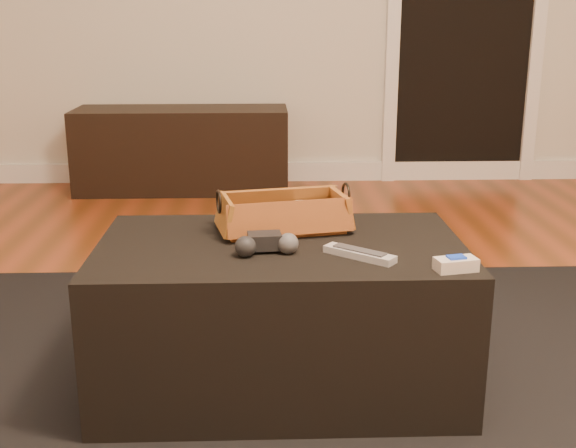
{
  "coord_description": "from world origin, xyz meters",
  "views": [
    {
      "loc": [
        0.04,
        -1.83,
        1.03
      ],
      "look_at": [
        0.11,
        0.03,
        0.49
      ],
      "focal_mm": 45.0,
      "sensor_mm": 36.0,
      "label": 1
    }
  ],
  "objects_px": {
    "ottoman": "(281,314)",
    "cream_gadget": "(456,264)",
    "tv_remote": "(278,225)",
    "wicker_basket": "(284,216)",
    "media_cabinet": "(183,150)",
    "silver_remote": "(359,254)",
    "game_controller": "(266,243)"
  },
  "relations": [
    {
      "from": "media_cabinet",
      "to": "ottoman",
      "type": "relative_size",
      "value": 1.26
    },
    {
      "from": "wicker_basket",
      "to": "game_controller",
      "type": "relative_size",
      "value": 2.31
    },
    {
      "from": "media_cabinet",
      "to": "silver_remote",
      "type": "xyz_separation_m",
      "value": [
        0.73,
        -2.59,
        0.19
      ]
    },
    {
      "from": "tv_remote",
      "to": "cream_gadget",
      "type": "bearing_deg",
      "value": -56.26
    },
    {
      "from": "media_cabinet",
      "to": "tv_remote",
      "type": "relative_size",
      "value": 6.37
    },
    {
      "from": "tv_remote",
      "to": "wicker_basket",
      "type": "distance_m",
      "value": 0.03
    },
    {
      "from": "media_cabinet",
      "to": "game_controller",
      "type": "height_order",
      "value": "media_cabinet"
    },
    {
      "from": "tv_remote",
      "to": "wicker_basket",
      "type": "relative_size",
      "value": 0.49
    },
    {
      "from": "tv_remote",
      "to": "silver_remote",
      "type": "xyz_separation_m",
      "value": [
        0.2,
        -0.23,
        -0.01
      ]
    },
    {
      "from": "silver_remote",
      "to": "cream_gadget",
      "type": "height_order",
      "value": "cream_gadget"
    },
    {
      "from": "media_cabinet",
      "to": "wicker_basket",
      "type": "distance_m",
      "value": 2.41
    },
    {
      "from": "wicker_basket",
      "to": "cream_gadget",
      "type": "xyz_separation_m",
      "value": [
        0.41,
        -0.35,
        -0.03
      ]
    },
    {
      "from": "tv_remote",
      "to": "game_controller",
      "type": "height_order",
      "value": "game_controller"
    },
    {
      "from": "silver_remote",
      "to": "wicker_basket",
      "type": "bearing_deg",
      "value": 127.05
    },
    {
      "from": "tv_remote",
      "to": "media_cabinet",
      "type": "bearing_deg",
      "value": 84.73
    },
    {
      "from": "tv_remote",
      "to": "wicker_basket",
      "type": "xyz_separation_m",
      "value": [
        0.02,
        0.02,
        0.02
      ]
    },
    {
      "from": "ottoman",
      "to": "cream_gadget",
      "type": "bearing_deg",
      "value": -29.2
    },
    {
      "from": "ottoman",
      "to": "game_controller",
      "type": "xyz_separation_m",
      "value": [
        -0.04,
        -0.09,
        0.24
      ]
    },
    {
      "from": "silver_remote",
      "to": "media_cabinet",
      "type": "bearing_deg",
      "value": 105.78
    },
    {
      "from": "wicker_basket",
      "to": "game_controller",
      "type": "distance_m",
      "value": 0.21
    },
    {
      "from": "media_cabinet",
      "to": "wicker_basket",
      "type": "height_order",
      "value": "wicker_basket"
    },
    {
      "from": "ottoman",
      "to": "cream_gadget",
      "type": "height_order",
      "value": "cream_gadget"
    },
    {
      "from": "game_controller",
      "to": "cream_gadget",
      "type": "bearing_deg",
      "value": -17.8
    },
    {
      "from": "ottoman",
      "to": "wicker_basket",
      "type": "height_order",
      "value": "wicker_basket"
    },
    {
      "from": "ottoman",
      "to": "silver_remote",
      "type": "bearing_deg",
      "value": -33.02
    },
    {
      "from": "ottoman",
      "to": "cream_gadget",
      "type": "distance_m",
      "value": 0.53
    },
    {
      "from": "media_cabinet",
      "to": "ottoman",
      "type": "height_order",
      "value": "media_cabinet"
    },
    {
      "from": "game_controller",
      "to": "wicker_basket",
      "type": "bearing_deg",
      "value": 75.67
    },
    {
      "from": "media_cabinet",
      "to": "game_controller",
      "type": "bearing_deg",
      "value": -79.08
    },
    {
      "from": "ottoman",
      "to": "wicker_basket",
      "type": "bearing_deg",
      "value": 83.92
    },
    {
      "from": "game_controller",
      "to": "silver_remote",
      "type": "distance_m",
      "value": 0.24
    },
    {
      "from": "tv_remote",
      "to": "game_controller",
      "type": "xyz_separation_m",
      "value": [
        -0.04,
        -0.19,
        0.0
      ]
    }
  ]
}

